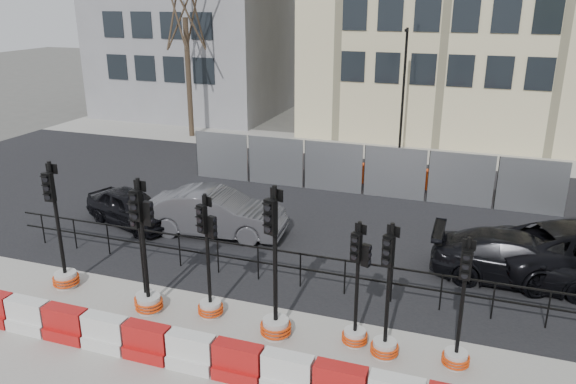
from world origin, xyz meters
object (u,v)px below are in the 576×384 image
at_px(car_a, 131,207).
at_px(car_c, 519,259).
at_px(traffic_signal_d, 209,289).
at_px(traffic_signal_a, 63,263).
at_px(traffic_signal_h, 458,342).

height_order(car_a, car_c, car_c).
height_order(traffic_signal_d, car_a, traffic_signal_d).
bearing_deg(traffic_signal_a, car_a, 97.80).
bearing_deg(car_c, traffic_signal_h, 163.13).
bearing_deg(car_a, traffic_signal_a, -149.46).
bearing_deg(traffic_signal_d, traffic_signal_a, -161.61).
height_order(traffic_signal_h, car_c, traffic_signal_h).
xyz_separation_m(traffic_signal_d, car_c, (7.04, 4.32, -0.08)).
relative_size(traffic_signal_a, traffic_signal_h, 1.18).
bearing_deg(car_a, car_c, -70.44).
bearing_deg(car_c, car_a, 89.83).
height_order(traffic_signal_h, car_a, traffic_signal_h).
distance_m(traffic_signal_h, car_a, 11.69).
distance_m(traffic_signal_a, traffic_signal_h, 9.99).
xyz_separation_m(traffic_signal_a, car_a, (-0.83, 4.30, -0.10)).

